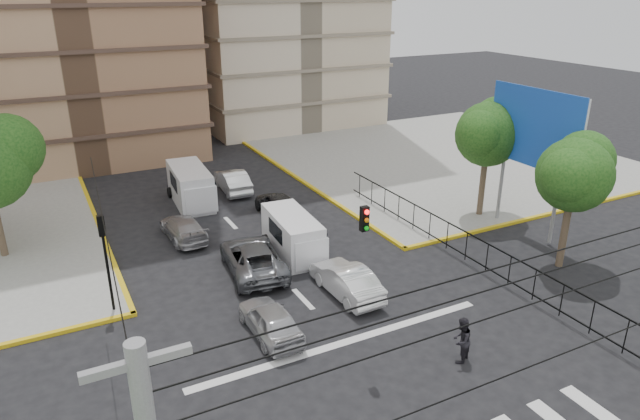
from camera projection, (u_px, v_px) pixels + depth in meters
ground at (360, 359)px, 21.77m from camera, size 160.00×160.00×0.00m
sidewalk_ne at (443, 157)px, 46.79m from camera, size 26.00×26.00×0.15m
stop_line at (344, 342)px, 22.75m from camera, size 13.00×0.40×0.01m
park_fence at (465, 262)px, 29.33m from camera, size 0.10×22.50×1.66m
billboard at (535, 130)px, 30.68m from camera, size 0.36×6.20×8.10m
tree_park_a at (576, 171)px, 27.17m from camera, size 4.41×3.60×6.83m
tree_park_c at (489, 131)px, 33.26m from camera, size 4.65×3.80×7.25m
traffic_light_nw at (105, 248)px, 23.72m from camera, size 0.28×0.22×4.40m
traffic_light_hanging at (398, 238)px, 17.91m from camera, size 18.00×9.12×0.92m
van_right_lane at (294, 237)px, 29.73m from camera, size 2.21×4.91×2.16m
van_left_lane at (191, 187)px, 36.62m from camera, size 2.42×5.41×2.38m
car_silver_front_left at (270, 320)px, 23.05m from camera, size 1.65×4.06×1.38m
car_white_front_right at (346, 280)px, 26.03m from camera, size 1.66×4.50×1.47m
car_grey_mid_left at (253, 258)px, 28.11m from camera, size 3.25×5.82×1.54m
car_silver_rear_left at (183, 228)px, 31.83m from camera, size 2.00×4.55×1.30m
car_darkgrey_mid_right at (278, 205)px, 34.85m from camera, size 1.97×4.55×1.53m
car_white_rear_right at (233, 181)px, 39.12m from camera, size 1.94×4.71×1.52m
pedestrian_crosswalk at (461, 340)px, 21.31m from camera, size 1.12×1.05×1.84m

